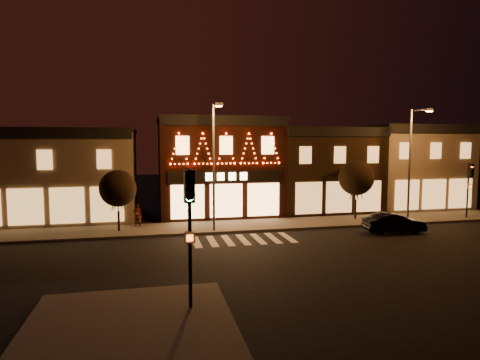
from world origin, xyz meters
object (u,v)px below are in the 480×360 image
object	(u,v)px
traffic_signal_near	(190,211)
streetlamp_mid	(214,157)
dark_sedan	(394,223)
pedestrian	(138,215)

from	to	relation	value
traffic_signal_near	streetlamp_mid	world-z (taller)	streetlamp_mid
streetlamp_mid	dark_sedan	world-z (taller)	streetlamp_mid
traffic_signal_near	dark_sedan	world-z (taller)	traffic_signal_near
traffic_signal_near	dark_sedan	xyz separation A→B (m)	(15.02, 10.40, -3.09)
dark_sedan	pedestrian	size ratio (longest dim) A/B	2.51
traffic_signal_near	streetlamp_mid	size ratio (longest dim) A/B	0.59
traffic_signal_near	dark_sedan	distance (m)	18.53
traffic_signal_near	pedestrian	world-z (taller)	traffic_signal_near
pedestrian	dark_sedan	bearing A→B (deg)	-177.20
streetlamp_mid	dark_sedan	xyz separation A→B (m)	(12.12, -2.55, -4.54)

